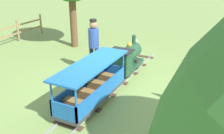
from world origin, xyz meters
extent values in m
plane|color=#75934C|center=(0.00, 0.00, 0.00)|extent=(60.00, 60.00, 0.00)
cube|color=gray|center=(-0.22, 0.01, 0.02)|extent=(0.03, 6.05, 0.04)
cube|color=gray|center=(0.22, 0.01, 0.02)|extent=(0.03, 6.05, 0.04)
cube|color=#4C3828|center=(0.00, -1.88, 0.01)|extent=(0.67, 0.14, 0.03)
cube|color=#4C3828|center=(0.00, -1.13, 0.01)|extent=(0.67, 0.14, 0.03)
cube|color=#4C3828|center=(0.00, -0.37, 0.01)|extent=(0.67, 0.14, 0.03)
cube|color=#4C3828|center=(0.00, 0.38, 0.01)|extent=(0.67, 0.14, 0.03)
cube|color=#4C3828|center=(0.00, 1.14, 0.01)|extent=(0.67, 0.14, 0.03)
cube|color=#4C3828|center=(0.00, 1.90, 0.01)|extent=(0.67, 0.14, 0.03)
cube|color=#4C3828|center=(0.00, 2.65, 0.01)|extent=(0.67, 0.14, 0.03)
cube|color=#1E472D|center=(0.00, 1.13, 0.21)|extent=(0.55, 1.40, 0.10)
cylinder|color=#1E472D|center=(0.00, 1.33, 0.56)|extent=(0.44, 0.85, 0.44)
cylinder|color=#B7932D|center=(0.00, 1.76, 0.56)|extent=(0.37, 0.02, 0.37)
cylinder|color=#1E472D|center=(0.00, 1.63, 0.91)|extent=(0.12, 0.12, 0.26)
sphere|color=#B7932D|center=(0.00, 1.28, 0.83)|extent=(0.16, 0.16, 0.16)
cube|color=#1E472D|center=(0.00, 0.66, 0.54)|extent=(0.55, 0.45, 0.55)
cube|color=black|center=(0.00, 0.66, 0.83)|extent=(0.63, 0.53, 0.04)
sphere|color=#F2EAB2|center=(0.00, 1.79, 0.82)|extent=(0.10, 0.10, 0.10)
cylinder|color=#2D2D2D|center=(-0.22, 1.48, 0.20)|extent=(0.05, 0.32, 0.32)
cylinder|color=#2D2D2D|center=(0.22, 1.48, 0.20)|extent=(0.05, 0.32, 0.32)
cylinder|color=#2D2D2D|center=(-0.22, 0.78, 0.20)|extent=(0.05, 0.32, 0.32)
cylinder|color=#2D2D2D|center=(0.22, 0.78, 0.20)|extent=(0.05, 0.32, 0.32)
cube|color=#3F3F3F|center=(0.00, -0.89, 0.18)|extent=(0.63, 2.25, 0.08)
cube|color=blue|center=(-0.30, -0.89, 0.40)|extent=(0.04, 2.25, 0.35)
cube|color=blue|center=(0.30, -0.89, 0.40)|extent=(0.04, 2.25, 0.35)
cube|color=blue|center=(0.00, 0.21, 0.40)|extent=(0.63, 0.04, 0.35)
cube|color=blue|center=(0.00, -2.00, 0.40)|extent=(0.63, 0.04, 0.35)
cylinder|color=blue|center=(-0.29, 0.18, 0.59)|extent=(0.04, 0.04, 0.75)
cylinder|color=blue|center=(0.29, 0.18, 0.59)|extent=(0.04, 0.04, 0.75)
cylinder|color=blue|center=(-0.29, -1.97, 0.59)|extent=(0.04, 0.04, 0.75)
cylinder|color=blue|center=(0.29, -1.97, 0.59)|extent=(0.04, 0.04, 0.75)
cube|color=blue|center=(0.00, -0.89, 0.99)|extent=(0.73, 2.35, 0.04)
cube|color=olive|center=(0.00, -1.62, 0.34)|extent=(0.47, 0.20, 0.24)
cube|color=olive|center=(0.00, -1.14, 0.34)|extent=(0.47, 0.20, 0.24)
cube|color=olive|center=(0.00, -0.65, 0.34)|extent=(0.47, 0.20, 0.24)
cube|color=olive|center=(0.00, -0.16, 0.34)|extent=(0.47, 0.20, 0.24)
cylinder|color=#262626|center=(-0.22, -0.11, 0.16)|extent=(0.04, 0.24, 0.24)
cylinder|color=#262626|center=(0.22, -0.11, 0.16)|extent=(0.04, 0.24, 0.24)
cylinder|color=#262626|center=(-0.22, -1.68, 0.16)|extent=(0.04, 0.24, 0.24)
cylinder|color=#262626|center=(0.22, -1.68, 0.16)|extent=(0.04, 0.24, 0.24)
cylinder|color=#282D47|center=(-0.96, 0.69, 0.40)|extent=(0.12, 0.12, 0.80)
cylinder|color=#282D47|center=(-0.78, 0.69, 0.40)|extent=(0.12, 0.12, 0.80)
cylinder|color=#2D4C99|center=(-0.87, 0.69, 1.08)|extent=(0.30, 0.30, 0.55)
sphere|color=#936B4C|center=(-0.87, 0.69, 1.46)|extent=(0.22, 0.22, 0.22)
cylinder|color=black|center=(-0.87, 0.69, 1.59)|extent=(0.20, 0.20, 0.06)
cube|color=brown|center=(2.50, 0.16, 0.42)|extent=(1.31, 0.43, 0.06)
cube|color=brown|center=(2.50, -0.02, 0.62)|extent=(1.30, 0.07, 0.40)
cube|color=#333333|center=(1.93, 0.14, 0.21)|extent=(0.09, 0.32, 0.42)
cylinder|color=brown|center=(-2.87, 2.58, 1.03)|extent=(0.27, 0.27, 2.05)
cylinder|color=#93754C|center=(-5.37, 2.12, 0.45)|extent=(0.08, 0.08, 0.90)
cylinder|color=#93754C|center=(-5.37, 3.53, 0.45)|extent=(0.08, 0.08, 0.90)
camera|label=1|loc=(2.70, -5.33, 3.07)|focal=40.40mm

